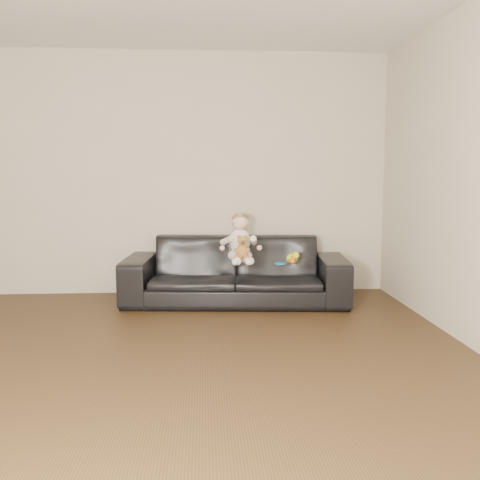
{
  "coord_description": "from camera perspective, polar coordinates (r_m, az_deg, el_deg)",
  "views": [
    {
      "loc": [
        0.5,
        -3.1,
        1.31
      ],
      "look_at": [
        0.86,
        2.14,
        0.65
      ],
      "focal_mm": 40.0,
      "sensor_mm": 36.0,
      "label": 1
    }
  ],
  "objects": [
    {
      "name": "sofa",
      "position": [
        5.45,
        -0.49,
        -3.24
      ],
      "size": [
        2.31,
        1.06,
        0.65
      ],
      "primitive_type": "imported",
      "rotation": [
        0.0,
        0.0,
        -0.08
      ],
      "color": "black",
      "rests_on": "floor"
    },
    {
      "name": "baby",
      "position": [
        5.28,
        0.01,
        -0.07
      ],
      "size": [
        0.36,
        0.43,
        0.49
      ],
      "rotation": [
        0.0,
        0.0,
        0.21
      ],
      "color": "#FDD6DA",
      "rests_on": "sofa"
    },
    {
      "name": "toy_green",
      "position": [
        5.26,
        5.6,
        -1.96
      ],
      "size": [
        0.14,
        0.16,
        0.1
      ],
      "primitive_type": "ellipsoid",
      "rotation": [
        0.0,
        0.0,
        0.2
      ],
      "color": "#D0D819",
      "rests_on": "sofa"
    },
    {
      "name": "floor",
      "position": [
        3.41,
        -12.53,
        -15.67
      ],
      "size": [
        5.5,
        5.5,
        0.0
      ],
      "primitive_type": "plane",
      "color": "#3D2915",
      "rests_on": "ground"
    },
    {
      "name": "wall_back",
      "position": [
        5.87,
        -8.85,
        6.97
      ],
      "size": [
        5.0,
        0.0,
        5.0
      ],
      "primitive_type": "plane",
      "rotation": [
        1.57,
        0.0,
        0.0
      ],
      "color": "beige",
      "rests_on": "ground"
    },
    {
      "name": "toy_blue_disc",
      "position": [
        5.21,
        4.3,
        -2.5
      ],
      "size": [
        0.11,
        0.11,
        0.01
      ],
      "primitive_type": "cylinder",
      "rotation": [
        0.0,
        0.0,
        -0.05
      ],
      "color": "#1981CF",
      "rests_on": "sofa"
    },
    {
      "name": "teddy_bear",
      "position": [
        5.14,
        0.23,
        -0.78
      ],
      "size": [
        0.15,
        0.15,
        0.23
      ],
      "rotation": [
        0.0,
        0.0,
        0.27
      ],
      "color": "#A46E2F",
      "rests_on": "sofa"
    },
    {
      "name": "toy_rattle",
      "position": [
        5.22,
        5.65,
        -2.17
      ],
      "size": [
        0.08,
        0.08,
        0.07
      ],
      "primitive_type": "sphere",
      "rotation": [
        0.0,
        0.0,
        -0.05
      ],
      "color": "orange",
      "rests_on": "sofa"
    }
  ]
}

